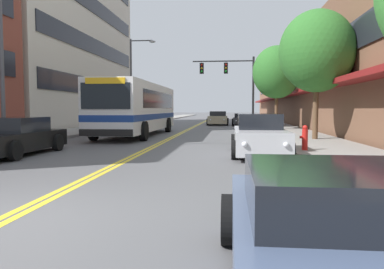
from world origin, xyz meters
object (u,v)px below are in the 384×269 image
city_bus (138,107)px  street_lamp_left_near (10,25)px  traffic_signal_mast (232,78)px  car_slate_blue_parked_right_foreground (348,239)px  car_silver_parked_right_far (259,136)px  street_lamp_left_far (135,75)px  car_black_parked_left_mid (14,138)px  street_tree_right_mid (317,51)px  street_tree_right_far (277,72)px  car_dark_grey_parked_right_mid (242,120)px  car_beige_moving_lead (218,118)px  fire_hydrant (305,138)px

city_bus → street_lamp_left_near: size_ratio=1.51×
traffic_signal_mast → car_slate_blue_parked_right_foreground: bearing=-88.2°
car_silver_parked_right_far → street_lamp_left_far: street_lamp_left_far is taller
car_black_parked_left_mid → street_tree_right_mid: 13.88m
city_bus → street_lamp_left_far: bearing=105.8°
street_tree_right_mid → street_tree_right_far: size_ratio=1.03×
street_tree_right_mid → street_lamp_left_near: bearing=-156.3°
car_silver_parked_right_far → street_lamp_left_far: bearing=116.9°
car_slate_blue_parked_right_foreground → car_silver_parked_right_far: car_silver_parked_right_far is taller
car_dark_grey_parked_right_mid → street_lamp_left_far: 11.54m
street_tree_right_far → car_black_parked_left_mid: bearing=-125.3°
car_silver_parked_right_far → street_lamp_left_near: (-9.24, -0.09, 4.10)m
car_beige_moving_lead → city_bus: bearing=-106.2°
car_silver_parked_right_far → car_beige_moving_lead: car_silver_parked_right_far is taller
street_lamp_left_far → fire_hydrant: 21.56m
car_slate_blue_parked_right_foreground → street_tree_right_mid: bearing=78.7°
car_dark_grey_parked_right_mid → street_tree_right_far: street_tree_right_far is taller
car_slate_blue_parked_right_foreground → car_beige_moving_lead: (-2.27, 34.66, 0.11)m
city_bus → street_tree_right_far: 10.65m
traffic_signal_mast → fire_hydrant: traffic_signal_mast is taller
street_lamp_left_near → street_tree_right_mid: (12.35, 5.43, -0.37)m
car_slate_blue_parked_right_foreground → street_tree_right_mid: street_tree_right_mid is taller
traffic_signal_mast → fire_hydrant: bearing=-82.2°
street_tree_right_mid → car_silver_parked_right_far: bearing=-120.2°
car_dark_grey_parked_right_mid → street_tree_right_far: bearing=-77.0°
car_black_parked_left_mid → fire_hydrant: car_black_parked_left_mid is taller
car_dark_grey_parked_right_mid → car_beige_moving_lead: 2.49m
city_bus → street_tree_right_mid: size_ratio=1.92×
city_bus → street_lamp_left_far: size_ratio=1.58×
street_tree_right_far → fire_hydrant: bearing=-92.6°
street_lamp_left_far → street_tree_right_mid: bearing=-46.4°
car_slate_blue_parked_right_foreground → car_silver_parked_right_far: 10.30m
car_black_parked_left_mid → street_tree_right_far: bearing=54.7°
car_black_parked_left_mid → car_dark_grey_parked_right_mid: (8.72, 24.79, -0.06)m
car_beige_moving_lead → traffic_signal_mast: bearing=-75.8°
city_bus → car_dark_grey_parked_right_mid: (6.80, 14.56, -1.19)m
car_dark_grey_parked_right_mid → street_tree_right_far: size_ratio=0.74×
car_slate_blue_parked_right_foreground → street_lamp_left_far: street_lamp_left_far is taller
car_beige_moving_lead → street_lamp_left_far: 10.02m
car_slate_blue_parked_right_foreground → street_lamp_left_far: (-9.28, 28.65, 4.01)m
traffic_signal_mast → street_lamp_left_far: 8.39m
car_beige_moving_lead → street_tree_right_mid: 20.12m
car_silver_parked_right_far → street_tree_right_mid: 7.22m
car_dark_grey_parked_right_mid → car_beige_moving_lead: bearing=165.0°
car_dark_grey_parked_right_mid → traffic_signal_mast: traffic_signal_mast is taller
car_beige_moving_lead → fire_hydrant: bearing=-80.8°
car_dark_grey_parked_right_mid → car_silver_parked_right_far: (-0.11, -23.72, 0.11)m
traffic_signal_mast → street_lamp_left_near: (-8.30, -19.09, 0.47)m
traffic_signal_mast → street_lamp_left_far: (-8.36, -0.65, 0.24)m
car_silver_parked_right_far → car_slate_blue_parked_right_foreground: bearing=-90.1°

